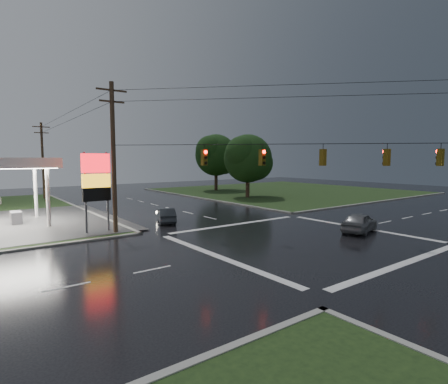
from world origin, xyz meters
TOP-DOWN VIEW (x-y plane):
  - ground at (0.00, 0.00)m, footprint 120.00×120.00m
  - grass_ne at (26.00, 26.00)m, footprint 36.00×36.00m
  - pylon_sign at (-10.50, 10.50)m, footprint 2.00×0.35m
  - utility_pole_nw at (-9.50, 9.50)m, footprint 2.20×0.32m
  - utility_pole_n at (-9.50, 38.00)m, footprint 2.20×0.32m
  - traffic_signals at (0.02, -0.02)m, footprint 26.87×26.87m
  - tree_ne_near at (14.14, 21.99)m, footprint 7.99×6.80m
  - tree_ne_far at (17.15, 33.99)m, footprint 8.46×7.20m
  - car_north at (-4.40, 11.32)m, footprint 2.64×4.08m
  - car_crossing at (5.50, -0.97)m, footprint 4.66×2.89m

SIDE VIEW (x-z plane):
  - ground at x=0.00m, z-range 0.00..0.00m
  - grass_ne at x=26.00m, z-range 0.00..0.08m
  - car_north at x=-4.40m, z-range 0.00..1.27m
  - car_crossing at x=5.50m, z-range 0.00..1.48m
  - pylon_sign at x=-10.50m, z-range 1.01..7.01m
  - utility_pole_n at x=-9.50m, z-range 0.22..10.72m
  - tree_ne_near at x=14.14m, z-range 1.07..10.05m
  - utility_pole_nw at x=-9.50m, z-range 0.22..11.22m
  - tree_ne_far at x=17.15m, z-range 1.28..11.08m
  - traffic_signals at x=0.02m, z-range 5.75..7.22m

